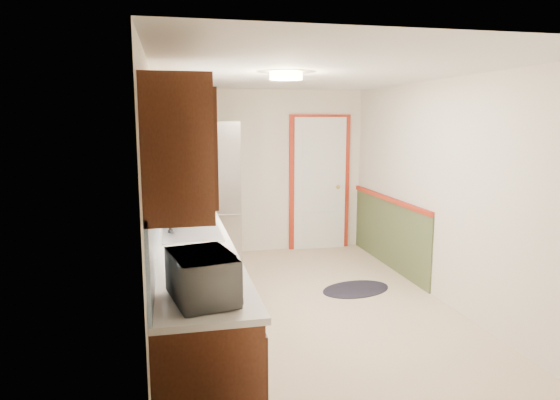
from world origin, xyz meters
name	(u,v)px	position (x,y,z in m)	size (l,w,h in m)	color
room_shell	(310,197)	(0.00, 0.00, 1.20)	(3.20, 5.20, 2.52)	#CFB492
kitchen_run	(187,249)	(-1.24, -0.29, 0.81)	(0.63, 4.00, 2.20)	#3B1A0D
back_wall_trim	(334,193)	(0.99, 2.21, 0.89)	(1.12, 2.30, 2.08)	maroon
ceiling_fixture	(286,76)	(-0.30, -0.20, 2.36)	(0.30, 0.30, 0.06)	#FFD88C
microwave	(203,272)	(-1.20, -1.95, 1.11)	(0.50, 0.28, 0.34)	white
refrigerator	(210,193)	(-0.84, 2.05, 0.97)	(0.86, 0.83, 1.94)	#B7B7BC
rug	(356,289)	(0.71, 0.52, 0.01)	(0.85, 0.55, 0.01)	black
cooktop	(188,213)	(-1.19, 0.75, 0.95)	(0.53, 0.64, 0.02)	black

